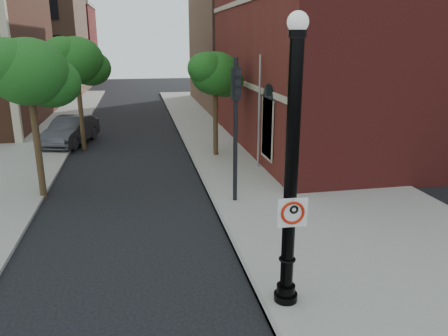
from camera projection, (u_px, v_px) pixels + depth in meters
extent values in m
plane|color=black|center=(167.00, 304.00, 9.71)|extent=(120.00, 120.00, 0.00)
cube|color=gray|center=(282.00, 165.00, 20.22)|extent=(8.00, 60.00, 0.12)
cube|color=gray|center=(197.00, 170.00, 19.48)|extent=(0.10, 60.00, 0.14)
cube|color=maroon|center=(435.00, 33.00, 24.16)|extent=(22.00, 16.00, 12.00)
cube|color=black|center=(268.00, 129.00, 18.54)|extent=(0.08, 1.40, 2.40)
cube|color=#B6AB8D|center=(241.00, 83.00, 22.82)|extent=(0.06, 16.00, 0.25)
cube|color=#B6AB8D|center=(242.00, 1.00, 21.69)|extent=(0.06, 16.00, 0.25)
cube|color=#B6AB8D|center=(2.00, 12.00, 22.44)|extent=(0.40, 0.40, 14.00)
cube|color=brown|center=(25.00, 36.00, 47.21)|extent=(12.00, 12.00, 12.00)
cube|color=maroon|center=(50.00, 45.00, 60.67)|extent=(12.00, 12.00, 10.00)
cube|color=brown|center=(321.00, 24.00, 38.94)|extent=(22.00, 14.00, 14.00)
cylinder|color=black|center=(285.00, 299.00, 9.65)|extent=(0.52, 0.52, 0.28)
cylinder|color=black|center=(286.00, 290.00, 9.58)|extent=(0.41, 0.41, 0.23)
cylinder|color=black|center=(291.00, 177.00, 8.85)|extent=(0.28, 0.28, 5.40)
torus|color=black|center=(287.00, 259.00, 9.37)|extent=(0.37, 0.37, 0.06)
cylinder|color=black|center=(297.00, 34.00, 8.07)|extent=(0.34, 0.34, 0.14)
sphere|color=silver|center=(298.00, 22.00, 8.01)|extent=(0.41, 0.41, 0.41)
cube|color=white|center=(292.00, 213.00, 8.91)|extent=(0.63, 0.06, 0.63)
cube|color=black|center=(293.00, 199.00, 8.82)|extent=(0.63, 0.04, 0.05)
cube|color=black|center=(292.00, 226.00, 8.99)|extent=(0.63, 0.04, 0.05)
cube|color=black|center=(279.00, 213.00, 8.87)|extent=(0.05, 0.01, 0.63)
cube|color=black|center=(306.00, 212.00, 8.94)|extent=(0.05, 0.01, 0.63)
torus|color=red|center=(292.00, 213.00, 8.91)|extent=(0.51, 0.09, 0.51)
cube|color=red|center=(292.00, 213.00, 8.91)|extent=(0.36, 0.03, 0.36)
cube|color=black|center=(290.00, 213.00, 8.90)|extent=(0.06, 0.01, 0.29)
torus|color=black|center=(294.00, 209.00, 8.89)|extent=(0.20, 0.07, 0.20)
cylinder|color=black|center=(293.00, 200.00, 8.83)|extent=(0.03, 0.02, 0.03)
imported|color=#333238|center=(71.00, 131.00, 24.26)|extent=(2.84, 5.01, 1.56)
cylinder|color=black|center=(36.00, 127.00, 16.09)|extent=(0.15, 0.15, 5.11)
cube|color=black|center=(30.00, 80.00, 15.61)|extent=(0.38, 0.36, 1.06)
sphere|color=#E50505|center=(29.00, 70.00, 15.36)|extent=(0.19, 0.19, 0.19)
sphere|color=#FF8C00|center=(30.00, 79.00, 15.45)|extent=(0.19, 0.19, 0.19)
sphere|color=#00E519|center=(31.00, 88.00, 15.54)|extent=(0.19, 0.19, 0.19)
cylinder|color=black|center=(235.00, 134.00, 15.00)|extent=(0.15, 0.15, 5.10)
cube|color=black|center=(236.00, 83.00, 14.52)|extent=(0.36, 0.34, 1.06)
sphere|color=#E50505|center=(238.00, 72.00, 14.27)|extent=(0.19, 0.19, 0.19)
sphere|color=#FF8C00|center=(238.00, 82.00, 14.35)|extent=(0.19, 0.19, 0.19)
sphere|color=#00E519|center=(238.00, 92.00, 14.44)|extent=(0.19, 0.19, 0.19)
cylinder|color=#999999|center=(259.00, 114.00, 19.14)|extent=(0.10, 0.10, 5.05)
cylinder|color=#352415|center=(37.00, 142.00, 15.61)|extent=(0.24, 0.24, 4.29)
ellipsoid|color=#144913|center=(28.00, 72.00, 14.92)|extent=(2.70, 2.70, 2.29)
ellipsoid|color=#144913|center=(51.00, 83.00, 15.61)|extent=(2.08, 2.08, 1.77)
ellipsoid|color=#144913|center=(7.00, 63.00, 14.38)|extent=(1.96, 1.96, 1.67)
cylinder|color=#352415|center=(81.00, 109.00, 22.69)|extent=(0.24, 0.24, 4.36)
ellipsoid|color=#144913|center=(76.00, 60.00, 21.98)|extent=(2.74, 2.74, 2.33)
ellipsoid|color=#144913|center=(90.00, 68.00, 22.69)|extent=(2.12, 2.12, 1.80)
ellipsoid|color=#144913|center=(63.00, 54.00, 21.44)|extent=(1.99, 1.99, 1.69)
cylinder|color=#352415|center=(216.00, 119.00, 21.39)|extent=(0.24, 0.24, 3.84)
ellipsoid|color=#144913|center=(215.00, 73.00, 20.77)|extent=(2.41, 2.41, 2.05)
ellipsoid|color=#144913|center=(225.00, 81.00, 21.40)|extent=(1.86, 1.86, 1.58)
ellipsoid|color=#144913|center=(206.00, 68.00, 20.29)|extent=(1.75, 1.75, 1.49)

